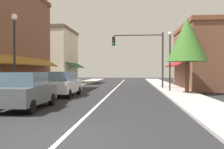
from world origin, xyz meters
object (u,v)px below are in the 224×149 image
(traffic_signal_mast_arm, at_px, (145,50))
(parked_car_second_left, at_px, (63,84))
(street_lamp_left_near, at_px, (14,43))
(parked_car_nearest_left, at_px, (26,91))
(tree_right_near, at_px, (187,40))
(street_lamp_right_mid, at_px, (170,52))

(traffic_signal_mast_arm, bearing_deg, parked_car_second_left, -126.99)
(parked_car_second_left, xyz_separation_m, street_lamp_left_near, (-1.80, -3.71, 2.53))
(parked_car_nearest_left, bearing_deg, street_lamp_left_near, 126.35)
(traffic_signal_mast_arm, distance_m, tree_right_near, 6.54)
(parked_car_nearest_left, bearing_deg, traffic_signal_mast_arm, 65.82)
(parked_car_nearest_left, distance_m, tree_right_near, 12.87)
(parked_car_second_left, bearing_deg, traffic_signal_mast_arm, 54.17)
(parked_car_nearest_left, relative_size, traffic_signal_mast_arm, 0.72)
(parked_car_second_left, distance_m, traffic_signal_mast_arm, 10.61)
(parked_car_second_left, bearing_deg, street_lamp_right_mid, 28.33)
(street_lamp_right_mid, bearing_deg, tree_right_near, -59.83)
(parked_car_second_left, relative_size, street_lamp_left_near, 0.81)
(street_lamp_left_near, xyz_separation_m, street_lamp_right_mid, (9.87, 7.85, 0.02))
(tree_right_near, bearing_deg, traffic_signal_mast_arm, 117.44)
(street_lamp_left_near, bearing_deg, parked_car_nearest_left, -53.18)
(street_lamp_left_near, bearing_deg, tree_right_near, 28.94)
(street_lamp_right_mid, bearing_deg, street_lamp_left_near, -141.50)
(parked_car_second_left, relative_size, tree_right_near, 0.69)
(parked_car_second_left, height_order, traffic_signal_mast_arm, traffic_signal_mast_arm)
(street_lamp_right_mid, bearing_deg, traffic_signal_mast_arm, 116.15)
(street_lamp_right_mid, xyz_separation_m, tree_right_near, (1.05, -1.81, 0.80))
(street_lamp_right_mid, bearing_deg, parked_car_nearest_left, -128.80)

